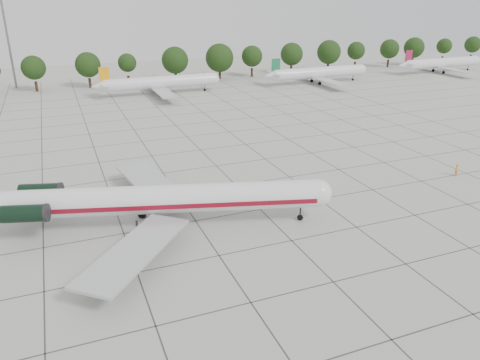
{
  "coord_description": "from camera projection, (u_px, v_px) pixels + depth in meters",
  "views": [
    {
      "loc": [
        -20.74,
        -45.57,
        24.13
      ],
      "look_at": [
        -1.99,
        1.54,
        3.5
      ],
      "focal_mm": 35.0,
      "sensor_mm": 36.0,
      "label": 1
    }
  ],
  "objects": [
    {
      "name": "main_airliner",
      "position": [
        143.0,
        200.0,
        50.05
      ],
      "size": [
        39.3,
        30.2,
        9.37
      ],
      "rotation": [
        0.0,
        0.0,
        -0.28
      ],
      "color": "silver",
      "rests_on": "ground"
    },
    {
      "name": "apron_joints",
      "position": [
        219.0,
        168.0,
        68.32
      ],
      "size": [
        170.0,
        170.0,
        0.02
      ],
      "primitive_type": "cube",
      "color": "#383838",
      "rests_on": "ground"
    },
    {
      "name": "bg_airliner_d",
      "position": [
        319.0,
        73.0,
        129.31
      ],
      "size": [
        28.24,
        27.2,
        7.4
      ],
      "color": "silver",
      "rests_on": "ground"
    },
    {
      "name": "ground",
      "position": [
        260.0,
        209.0,
        55.41
      ],
      "size": [
        260.0,
        260.0,
        0.0
      ],
      "primitive_type": "plane",
      "color": "#B2B2AA",
      "rests_on": "ground"
    },
    {
      "name": "floodlight_mast",
      "position": [
        7.0,
        32.0,
        118.92
      ],
      "size": [
        1.6,
        1.6,
        25.45
      ],
      "color": "slate",
      "rests_on": "ground"
    },
    {
      "name": "ground_crew",
      "position": [
        456.0,
        170.0,
        65.13
      ],
      "size": [
        0.77,
        0.69,
        1.77
      ],
      "primitive_type": "imported",
      "rotation": [
        0.0,
        0.0,
        3.65
      ],
      "color": "orange",
      "rests_on": "ground"
    },
    {
      "name": "bg_airliner_e",
      "position": [
        442.0,
        63.0,
        146.48
      ],
      "size": [
        28.24,
        27.2,
        7.4
      ],
      "color": "silver",
      "rests_on": "ground"
    },
    {
      "name": "bg_airliner_c",
      "position": [
        161.0,
        83.0,
        115.51
      ],
      "size": [
        28.24,
        27.2,
        7.4
      ],
      "color": "silver",
      "rests_on": "ground"
    },
    {
      "name": "tree_line",
      "position": [
        88.0,
        65.0,
        122.31
      ],
      "size": [
        249.86,
        8.44,
        10.22
      ],
      "color": "#332114",
      "rests_on": "ground"
    }
  ]
}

